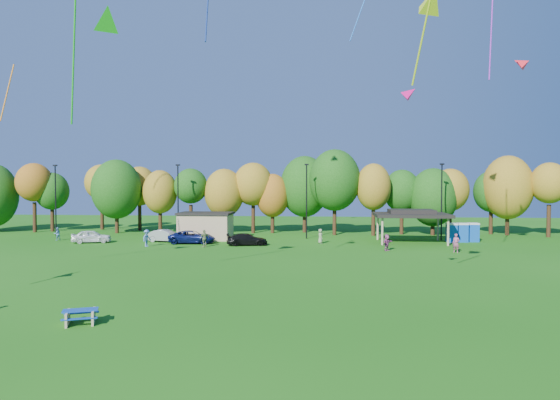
# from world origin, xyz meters

# --- Properties ---
(ground) EXTENTS (160.00, 160.00, 0.00)m
(ground) POSITION_xyz_m (0.00, 0.00, 0.00)
(ground) COLOR #19600F
(ground) RESTS_ON ground
(tree_line) EXTENTS (93.57, 10.55, 11.15)m
(tree_line) POSITION_xyz_m (-1.03, 45.51, 5.91)
(tree_line) COLOR black
(tree_line) RESTS_ON ground
(lamp_posts) EXTENTS (64.50, 0.25, 9.09)m
(lamp_posts) POSITION_xyz_m (2.00, 40.00, 4.90)
(lamp_posts) COLOR black
(lamp_posts) RESTS_ON ground
(utility_building) EXTENTS (6.30, 4.30, 3.25)m
(utility_building) POSITION_xyz_m (-10.00, 38.00, 1.64)
(utility_building) COLOR tan
(utility_building) RESTS_ON ground
(pavilion) EXTENTS (8.20, 6.20, 3.77)m
(pavilion) POSITION_xyz_m (14.00, 37.00, 3.23)
(pavilion) COLOR tan
(pavilion) RESTS_ON ground
(porta_potties) EXTENTS (3.75, 1.82, 2.18)m
(porta_potties) POSITION_xyz_m (19.97, 38.18, 1.10)
(porta_potties) COLOR #0D4CB4
(porta_potties) RESTS_ON ground
(picnic_table) EXTENTS (1.99, 1.84, 0.70)m
(picnic_table) POSITION_xyz_m (-7.36, 2.29, 0.41)
(picnic_table) COLOR tan
(picnic_table) RESTS_ON ground
(car_a) EXTENTS (4.58, 2.95, 1.45)m
(car_a) POSITION_xyz_m (-22.08, 33.46, 0.73)
(car_a) COLOR white
(car_a) RESTS_ON ground
(car_b) EXTENTS (4.47, 2.10, 1.42)m
(car_b) POSITION_xyz_m (-13.98, 35.04, 0.71)
(car_b) COLOR #A5A5AA
(car_b) RESTS_ON ground
(car_c) EXTENTS (5.38, 2.91, 1.43)m
(car_c) POSITION_xyz_m (-10.58, 33.92, 0.72)
(car_c) COLOR #0E1857
(car_c) RESTS_ON ground
(car_d) EXTENTS (4.75, 2.75, 1.29)m
(car_d) POSITION_xyz_m (-4.17, 32.83, 0.65)
(car_d) COLOR black
(car_d) RESTS_ON ground
(far_person_0) EXTENTS (0.74, 0.93, 1.66)m
(far_person_0) POSITION_xyz_m (3.74, 35.17, 0.83)
(far_person_0) COLOR gray
(far_person_0) RESTS_ON ground
(far_person_1) EXTENTS (0.81, 0.72, 1.85)m
(far_person_1) POSITION_xyz_m (16.99, 29.16, 0.93)
(far_person_1) COLOR #AF5275
(far_person_1) RESTS_ON ground
(far_person_2) EXTENTS (1.01, 1.32, 1.80)m
(far_person_2) POSITION_xyz_m (-14.65, 30.84, 0.90)
(far_person_2) COLOR #557CBC
(far_person_2) RESTS_ON ground
(far_person_3) EXTENTS (0.94, 0.94, 1.53)m
(far_person_3) POSITION_xyz_m (-27.24, 35.39, 0.77)
(far_person_3) COLOR #558ABD
(far_person_3) RESTS_ON ground
(far_person_4) EXTENTS (1.09, 1.08, 1.84)m
(far_person_4) POSITION_xyz_m (-8.42, 30.97, 0.92)
(far_person_4) COLOR #798954
(far_person_4) RESTS_ON ground
(far_person_5) EXTENTS (1.34, 1.53, 1.67)m
(far_person_5) POSITION_xyz_m (10.44, 29.86, 0.83)
(far_person_5) COLOR #A44481
(far_person_5) RESTS_ON ground
(kite_1) EXTENTS (2.23, 3.42, 5.62)m
(kite_1) POSITION_xyz_m (9.90, 6.92, 16.48)
(kite_1) COLOR #B3D015
(kite_6) EXTENTS (3.28, 4.17, 7.57)m
(kite_6) POSITION_xyz_m (-8.75, 8.52, 16.65)
(kite_6) COLOR #1AC31C
(kite_7) EXTENTS (1.88, 1.72, 1.54)m
(kite_7) POSITION_xyz_m (21.11, 24.99, 17.20)
(kite_7) COLOR red
(kite_15) EXTENTS (1.23, 1.02, 1.08)m
(kite_15) POSITION_xyz_m (9.18, 8.72, 11.93)
(kite_15) COLOR #CB0B66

